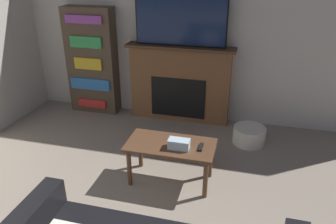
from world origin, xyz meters
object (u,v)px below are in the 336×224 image
object	(u,v)px
coffee_table	(171,150)
bookshelf	(92,61)
storage_basket	(249,135)
tv	(180,21)
fireplace	(180,83)

from	to	relation	value
coffee_table	bookshelf	size ratio (longest dim) A/B	0.58
coffee_table	storage_basket	distance (m)	1.37
bookshelf	storage_basket	world-z (taller)	bookshelf
tv	bookshelf	world-z (taller)	tv
storage_basket	tv	bearing A→B (deg)	155.50
fireplace	coffee_table	world-z (taller)	fireplace
tv	fireplace	bearing A→B (deg)	90.00
fireplace	coffee_table	xyz separation A→B (m)	(0.25, -1.57, -0.17)
tv	bookshelf	size ratio (longest dim) A/B	0.79
coffee_table	bookshelf	distance (m)	2.29
fireplace	storage_basket	size ratio (longest dim) A/B	3.69
fireplace	coffee_table	bearing A→B (deg)	-80.81
fireplace	storage_basket	xyz separation A→B (m)	(1.07, -0.51, -0.46)
tv	coffee_table	size ratio (longest dim) A/B	1.36
fireplace	storage_basket	bearing A→B (deg)	-25.38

